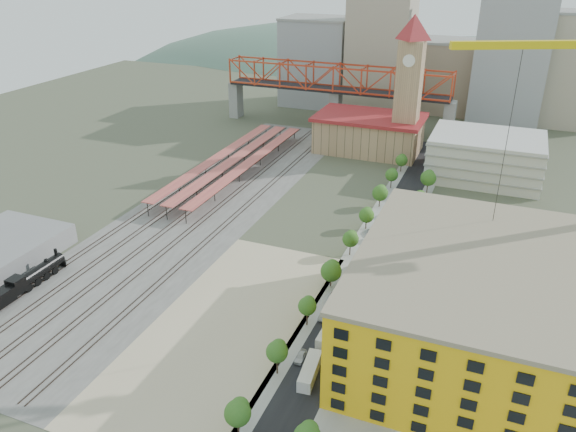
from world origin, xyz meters
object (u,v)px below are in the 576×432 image
at_px(site_trailer_c, 351,293).
at_px(car_0, 301,357).
at_px(site_trailer_b, 330,332).
at_px(locomotive, 29,279).
at_px(clock_tower, 410,75).
at_px(site_trailer_d, 357,282).
at_px(site_trailer_a, 310,371).
at_px(construction_building, 484,306).

bearing_deg(site_trailer_c, car_0, -91.98).
bearing_deg(site_trailer_b, locomotive, -172.74).
bearing_deg(site_trailer_b, car_0, -110.14).
xyz_separation_m(site_trailer_c, car_0, (-3.00, -22.32, -0.54)).
relative_size(clock_tower, car_0, 13.46).
bearing_deg(car_0, clock_tower, 90.47).
height_order(site_trailer_c, car_0, site_trailer_c).
distance_m(site_trailer_d, car_0, 27.14).
bearing_deg(site_trailer_a, site_trailer_c, 84.08).
xyz_separation_m(locomotive, site_trailer_a, (66.00, -3.70, -0.87)).
bearing_deg(site_trailer_d, construction_building, -4.88).
bearing_deg(locomotive, site_trailer_b, 6.66).
xyz_separation_m(clock_tower, construction_building, (34.00, -99.99, -19.29)).
distance_m(site_trailer_b, site_trailer_d, 19.04).
bearing_deg(site_trailer_d, car_0, -76.68).
height_order(construction_building, site_trailer_c, construction_building).
height_order(site_trailer_b, site_trailer_c, site_trailer_b).
distance_m(site_trailer_a, site_trailer_c, 25.80).
relative_size(site_trailer_d, car_0, 2.48).
distance_m(construction_building, site_trailer_b, 28.14).
bearing_deg(site_trailer_c, clock_tower, 100.60).
bearing_deg(site_trailer_d, site_trailer_a, -70.33).
bearing_deg(clock_tower, site_trailer_c, -85.07).
relative_size(site_trailer_b, site_trailer_d, 1.04).
bearing_deg(site_trailer_a, construction_building, 29.62).
height_order(construction_building, car_0, construction_building).
bearing_deg(car_0, site_trailer_c, 80.33).
relative_size(clock_tower, site_trailer_c, 5.93).
xyz_separation_m(site_trailer_a, site_trailer_d, (0.00, 30.45, 0.09)).
height_order(clock_tower, locomotive, clock_tower).
relative_size(site_trailer_a, car_0, 2.32).
relative_size(locomotive, site_trailer_d, 2.35).
xyz_separation_m(site_trailer_b, site_trailer_c, (0.00, 14.39, -0.16)).
relative_size(clock_tower, locomotive, 2.31).
distance_m(clock_tower, site_trailer_c, 97.09).
xyz_separation_m(site_trailer_b, site_trailer_d, (0.00, 19.04, -0.06)).
distance_m(clock_tower, construction_building, 107.36).
relative_size(locomotive, car_0, 5.83).
bearing_deg(car_0, site_trailer_d, 81.64).
height_order(locomotive, site_trailer_c, locomotive).
bearing_deg(site_trailer_b, construction_building, 16.01).
relative_size(site_trailer_a, site_trailer_d, 0.93).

